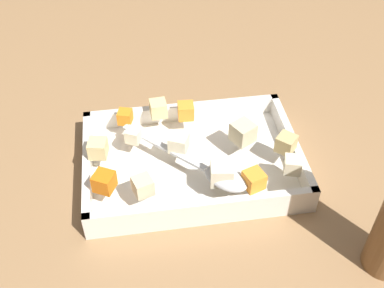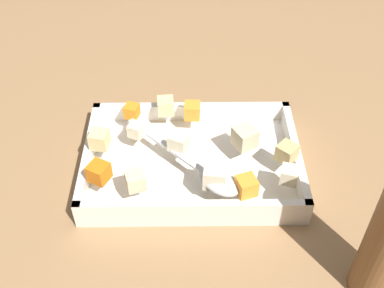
{
  "view_description": "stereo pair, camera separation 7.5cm",
  "coord_description": "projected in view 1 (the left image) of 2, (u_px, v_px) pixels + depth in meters",
  "views": [
    {
      "loc": [
        -0.07,
        -0.55,
        0.58
      ],
      "look_at": [
        0.01,
        -0.01,
        0.06
      ],
      "focal_mm": 45.23,
      "sensor_mm": 36.0,
      "label": 1
    },
    {
      "loc": [
        0.01,
        -0.55,
        0.58
      ],
      "look_at": [
        0.01,
        -0.01,
        0.06
      ],
      "focal_mm": 45.23,
      "sensor_mm": 36.0,
      "label": 2
    }
  ],
  "objects": [
    {
      "name": "potato_chunk_near_left",
      "position": [
        143.0,
        186.0,
        0.69
      ],
      "size": [
        0.03,
        0.03,
        0.03
      ],
      "primitive_type": "cube",
      "rotation": [
        0.0,
        0.0,
        3.46
      ],
      "color": "beige",
      "rests_on": "baking_dish"
    },
    {
      "name": "carrot_chunk_near_right",
      "position": [
        104.0,
        182.0,
        0.69
      ],
      "size": [
        0.04,
        0.04,
        0.03
      ],
      "primitive_type": "cube",
      "rotation": [
        0.0,
        0.0,
        5.79
      ],
      "color": "orange",
      "rests_on": "baking_dish"
    },
    {
      "name": "ground_plane",
      "position": [
        183.0,
        166.0,
        0.8
      ],
      "size": [
        4.0,
        4.0,
        0.0
      ],
      "primitive_type": "plane",
      "color": "#936D47"
    },
    {
      "name": "potato_chunk_corner_ne",
      "position": [
        293.0,
        165.0,
        0.72
      ],
      "size": [
        0.03,
        0.03,
        0.02
      ],
      "primitive_type": "cube",
      "rotation": [
        0.0,
        0.0,
        1.29
      ],
      "color": "beige",
      "rests_on": "baking_dish"
    },
    {
      "name": "serving_spoon",
      "position": [
        218.0,
        174.0,
        0.71
      ],
      "size": [
        0.18,
        0.18,
        0.02
      ],
      "rotation": [
        0.0,
        0.0,
        2.36
      ],
      "color": "silver",
      "rests_on": "baking_dish"
    },
    {
      "name": "carrot_chunk_under_handle",
      "position": [
        254.0,
        180.0,
        0.69
      ],
      "size": [
        0.03,
        0.03,
        0.03
      ],
      "primitive_type": "cube",
      "rotation": [
        0.0,
        0.0,
        3.48
      ],
      "color": "orange",
      "rests_on": "baking_dish"
    },
    {
      "name": "potato_chunk_corner_se",
      "position": [
        133.0,
        135.0,
        0.77
      ],
      "size": [
        0.03,
        0.03,
        0.02
      ],
      "primitive_type": "cube",
      "rotation": [
        0.0,
        0.0,
        2.69
      ],
      "color": "beige",
      "rests_on": "baking_dish"
    },
    {
      "name": "potato_chunk_center",
      "position": [
        179.0,
        143.0,
        0.75
      ],
      "size": [
        0.04,
        0.04,
        0.03
      ],
      "primitive_type": "cube",
      "rotation": [
        0.0,
        0.0,
        5.87
      ],
      "color": "beige",
      "rests_on": "baking_dish"
    },
    {
      "name": "potato_chunk_mid_right",
      "position": [
        286.0,
        143.0,
        0.75
      ],
      "size": [
        0.04,
        0.04,
        0.03
      ],
      "primitive_type": "cube",
      "rotation": [
        0.0,
        0.0,
        0.82
      ],
      "color": "tan",
      "rests_on": "baking_dish"
    },
    {
      "name": "carrot_chunk_corner_nw",
      "position": [
        125.0,
        117.0,
        0.8
      ],
      "size": [
        0.03,
        0.03,
        0.02
      ],
      "primitive_type": "cube",
      "rotation": [
        0.0,
        0.0,
        6.0
      ],
      "color": "orange",
      "rests_on": "baking_dish"
    },
    {
      "name": "parsnip_chunk_front_center",
      "position": [
        222.0,
        173.0,
        0.7
      ],
      "size": [
        0.04,
        0.04,
        0.03
      ],
      "primitive_type": "cube",
      "rotation": [
        0.0,
        0.0,
        3.0
      ],
      "color": "beige",
      "rests_on": "baking_dish"
    },
    {
      "name": "potato_chunk_near_spoon",
      "position": [
        98.0,
        150.0,
        0.74
      ],
      "size": [
        0.03,
        0.03,
        0.03
      ],
      "primitive_type": "cube",
      "rotation": [
        0.0,
        0.0,
        6.09
      ],
      "color": "#E0CC89",
      "rests_on": "baking_dish"
    },
    {
      "name": "potato_chunk_heap_top",
      "position": [
        158.0,
        108.0,
        0.81
      ],
      "size": [
        0.03,
        0.03,
        0.03
      ],
      "primitive_type": "cube",
      "rotation": [
        0.0,
        0.0,
        0.08
      ],
      "color": "#E0CC89",
      "rests_on": "baking_dish"
    },
    {
      "name": "carrot_chunk_far_left",
      "position": [
        186.0,
        111.0,
        0.81
      ],
      "size": [
        0.03,
        0.03,
        0.03
      ],
      "primitive_type": "cube",
      "rotation": [
        0.0,
        0.0,
        3.08
      ],
      "color": "orange",
      "rests_on": "baking_dish"
    },
    {
      "name": "baking_dish",
      "position": [
        192.0,
        163.0,
        0.78
      ],
      "size": [
        0.34,
        0.23,
        0.05
      ],
      "color": "white",
      "rests_on": "ground_plane"
    },
    {
      "name": "potato_chunk_rim_edge",
      "position": [
        244.0,
        134.0,
        0.76
      ],
      "size": [
        0.04,
        0.04,
        0.03
      ],
      "primitive_type": "cube",
      "rotation": [
        0.0,
        0.0,
        0.52
      ],
      "color": "beige",
      "rests_on": "baking_dish"
    }
  ]
}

